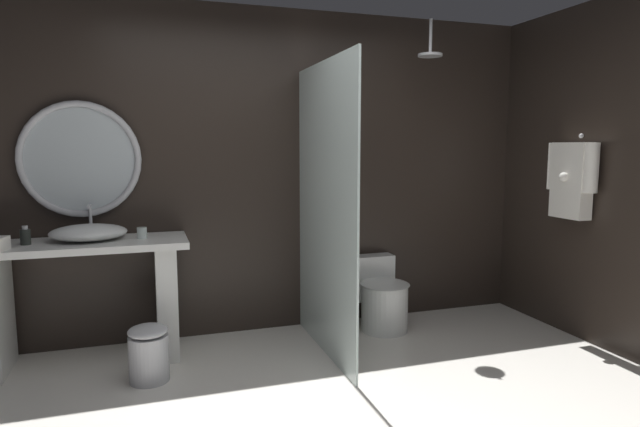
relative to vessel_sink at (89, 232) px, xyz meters
The scene contains 12 objects.
back_wall_panel 1.41m from the vessel_sink, 12.90° to the left, with size 4.80×0.10×2.60m, color black.
side_wall_right 3.78m from the vessel_sink, 12.87° to the right, with size 0.10×2.47×2.60m, color black.
vanity_counter 0.41m from the vessel_sink, 140.19° to the right, with size 1.42×0.54×0.86m.
vessel_sink is the anchor object (origin of this frame).
tumbler_cup 0.36m from the vessel_sink, ahead, with size 0.07×0.07×0.08m, color silver.
soap_dispenser 0.39m from the vessel_sink, behind, with size 0.06×0.06×0.13m.
round_wall_mirror 0.55m from the vessel_sink, 102.73° to the left, with size 0.84×0.05×0.84m.
shower_glass_panel 1.66m from the vessel_sink, 13.30° to the right, with size 0.02×1.27×2.11m, color silver.
rain_shower_head 2.89m from the vessel_sink, ahead, with size 0.19×0.19×0.29m.
hanging_bathrobe 3.61m from the vessel_sink, 10.78° to the right, with size 0.20×0.48×0.65m.
toilet 2.32m from the vessel_sink, ahead, with size 0.40×0.57×0.58m.
waste_bin 0.96m from the vessel_sink, 53.80° to the right, with size 0.25×0.25×0.37m.
Camera 1 is at (-0.93, -2.40, 1.52)m, focal length 30.05 mm.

